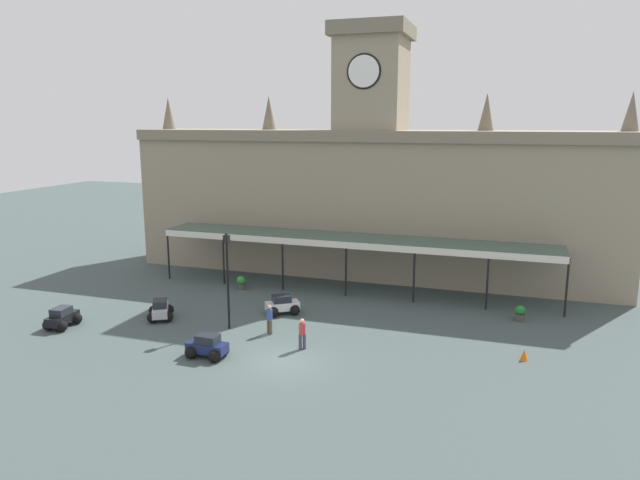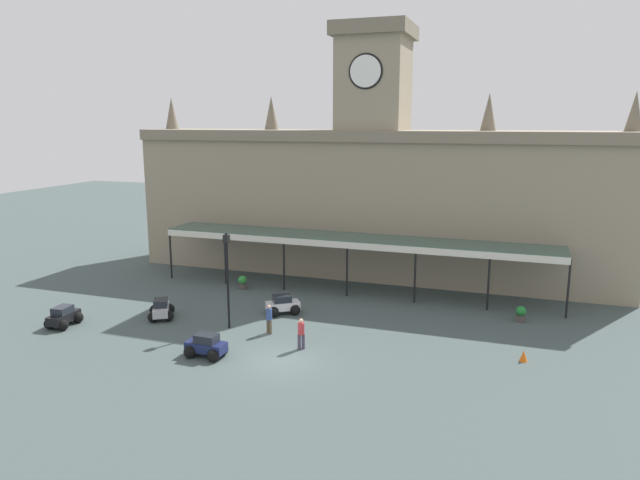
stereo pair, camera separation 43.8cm
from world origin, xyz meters
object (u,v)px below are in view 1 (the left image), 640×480
(car_white_sedan, at_px, (282,306))
(planter_near_kerb, at_px, (520,313))
(car_silver_sedan, at_px, (161,311))
(traffic_cone, at_px, (524,355))
(victorian_lamppost, at_px, (227,271))
(planter_by_canopy, at_px, (241,283))
(car_black_sedan, at_px, (62,319))
(pedestrian_beside_cars, at_px, (269,318))
(pedestrian_crossing_forecourt, at_px, (302,333))
(car_navy_sedan, at_px, (207,348))

(car_white_sedan, bearing_deg, planter_near_kerb, 13.38)
(car_silver_sedan, distance_m, traffic_cone, 20.77)
(car_silver_sedan, bearing_deg, victorian_lamppost, -2.38)
(car_silver_sedan, bearing_deg, planter_by_canopy, 75.98)
(victorian_lamppost, relative_size, traffic_cone, 9.98)
(car_black_sedan, relative_size, car_silver_sedan, 0.94)
(pedestrian_beside_cars, bearing_deg, pedestrian_crossing_forecourt, -31.35)
(pedestrian_crossing_forecourt, distance_m, planter_near_kerb, 13.61)
(car_black_sedan, height_order, victorian_lamppost, victorian_lamppost)
(car_white_sedan, height_order, car_navy_sedan, same)
(pedestrian_crossing_forecourt, xyz_separation_m, planter_by_canopy, (-7.95, 9.04, -0.42))
(car_silver_sedan, bearing_deg, planter_near_kerb, 17.50)
(car_navy_sedan, relative_size, victorian_lamppost, 0.37)
(traffic_cone, distance_m, planter_by_canopy, 20.17)
(car_white_sedan, xyz_separation_m, planter_by_canopy, (-4.81, 4.08, -0.01))
(car_white_sedan, relative_size, car_navy_sedan, 1.09)
(car_black_sedan, xyz_separation_m, car_silver_sedan, (4.57, 3.05, 0.00))
(pedestrian_beside_cars, xyz_separation_m, traffic_cone, (13.52, 0.62, -0.63))
(planter_near_kerb, bearing_deg, car_silver_sedan, -162.50)
(car_white_sedan, distance_m, pedestrian_beside_cars, 3.51)
(planter_near_kerb, bearing_deg, traffic_cone, -88.14)
(car_white_sedan, bearing_deg, planter_by_canopy, 139.69)
(car_silver_sedan, bearing_deg, car_white_sedan, 25.57)
(car_silver_sedan, distance_m, planter_near_kerb, 21.56)
(car_black_sedan, relative_size, victorian_lamppost, 0.38)
(car_black_sedan, xyz_separation_m, pedestrian_crossing_forecourt, (14.33, 1.26, 0.41))
(car_silver_sedan, distance_m, planter_by_canopy, 7.47)
(victorian_lamppost, bearing_deg, car_white_sedan, 60.18)
(car_black_sedan, height_order, car_navy_sedan, same)
(victorian_lamppost, relative_size, planter_by_canopy, 5.85)
(car_white_sedan, relative_size, planter_by_canopy, 2.34)
(car_silver_sedan, xyz_separation_m, traffic_cone, (20.76, 0.36, -0.22))
(car_black_sedan, relative_size, pedestrian_beside_cars, 1.27)
(pedestrian_crossing_forecourt, height_order, planter_by_canopy, pedestrian_crossing_forecourt)
(pedestrian_crossing_forecourt, xyz_separation_m, pedestrian_beside_cars, (-2.51, 1.53, 0.00))
(car_black_sedan, height_order, car_silver_sedan, same)
(car_silver_sedan, xyz_separation_m, victorian_lamppost, (4.69, -0.20, 2.94))
(car_white_sedan, relative_size, car_silver_sedan, 1.00)
(car_black_sedan, distance_m, traffic_cone, 25.57)
(car_silver_sedan, height_order, planter_near_kerb, car_silver_sedan)
(planter_near_kerb, bearing_deg, pedestrian_crossing_forecourt, -142.55)
(pedestrian_crossing_forecourt, distance_m, traffic_cone, 11.23)
(traffic_cone, distance_m, planter_near_kerb, 6.13)
(car_white_sedan, relative_size, victorian_lamppost, 0.40)
(car_silver_sedan, distance_m, pedestrian_beside_cars, 7.26)
(pedestrian_crossing_forecourt, bearing_deg, pedestrian_beside_cars, 148.65)
(victorian_lamppost, height_order, planter_by_canopy, victorian_lamppost)
(pedestrian_beside_cars, xyz_separation_m, planter_by_canopy, (-5.44, 7.51, -0.42))
(pedestrian_beside_cars, xyz_separation_m, victorian_lamppost, (-2.55, 0.06, 2.53))
(car_silver_sedan, bearing_deg, car_navy_sedan, -37.61)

